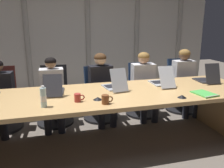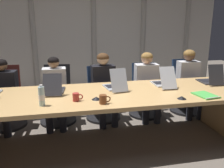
# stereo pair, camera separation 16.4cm
# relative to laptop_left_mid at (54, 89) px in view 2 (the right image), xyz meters

# --- Properties ---
(ground_plane) EXTENTS (12.34, 12.34, 0.00)m
(ground_plane) POSITION_rel_laptop_left_mid_xyz_m (0.78, -0.17, -0.79)
(ground_plane) COLOR #6B6056
(conference_table) EXTENTS (3.83, 1.14, 0.74)m
(conference_table) POSITION_rel_laptop_left_mid_xyz_m (0.78, -0.17, -0.20)
(conference_table) COLOR tan
(conference_table) RESTS_ON ground_plane
(curtain_backdrop) EXTENTS (6.17, 0.17, 2.94)m
(curtain_backdrop) POSITION_rel_laptop_left_mid_xyz_m (0.77, 2.45, 0.68)
(curtain_backdrop) COLOR beige
(curtain_backdrop) RESTS_ON ground_plane
(laptop_left_mid) EXTENTS (0.29, 0.46, 0.28)m
(laptop_left_mid) POSITION_rel_laptop_left_mid_xyz_m (0.00, 0.00, 0.00)
(laptop_left_mid) COLOR #2D2D33
(laptop_left_mid) RESTS_ON conference_table
(laptop_center) EXTENTS (0.28, 0.48, 0.31)m
(laptop_center) POSITION_rel_laptop_left_mid_xyz_m (0.82, -0.00, 0.01)
(laptop_center) COLOR #A8ADB7
(laptop_center) RESTS_ON conference_table
(laptop_right_mid) EXTENTS (0.23, 0.51, 0.30)m
(laptop_right_mid) POSITION_rel_laptop_left_mid_xyz_m (1.54, 0.03, 0.00)
(laptop_right_mid) COLOR #BCBCC1
(laptop_right_mid) RESTS_ON conference_table
(laptop_right_end) EXTENTS (0.26, 0.43, 0.31)m
(laptop_right_end) POSITION_rel_laptop_left_mid_xyz_m (2.30, 0.01, 0.01)
(laptop_right_end) COLOR #2D2D33
(laptop_right_end) RESTS_ON conference_table
(office_chair_left_end) EXTENTS (0.60, 0.60, 0.96)m
(office_chair_left_end) POSITION_rel_laptop_left_mid_xyz_m (-0.80, 0.80, -0.44)
(office_chair_left_end) COLOR #511E19
(office_chair_left_end) RESTS_ON ground_plane
(office_chair_left_mid) EXTENTS (0.60, 0.60, 0.94)m
(office_chair_left_mid) POSITION_rel_laptop_left_mid_xyz_m (0.01, 0.80, -0.45)
(office_chair_left_mid) COLOR black
(office_chair_left_mid) RESTS_ON ground_plane
(office_chair_center) EXTENTS (0.60, 0.60, 0.90)m
(office_chair_center) POSITION_rel_laptop_left_mid_xyz_m (0.77, 0.80, -0.46)
(office_chair_center) COLOR navy
(office_chair_center) RESTS_ON ground_plane
(office_chair_right_mid) EXTENTS (0.60, 0.60, 0.92)m
(office_chair_right_mid) POSITION_rel_laptop_left_mid_xyz_m (1.56, 0.80, -0.45)
(office_chair_right_mid) COLOR navy
(office_chair_right_mid) RESTS_ON ground_plane
(office_chair_right_end) EXTENTS (0.60, 0.60, 0.96)m
(office_chair_right_end) POSITION_rel_laptop_left_mid_xyz_m (2.37, 0.80, -0.44)
(office_chair_right_end) COLOR navy
(office_chair_right_end) RESTS_ON ground_plane
(person_left_end) EXTENTS (0.45, 0.57, 1.10)m
(person_left_end) POSITION_rel_laptop_left_mid_xyz_m (-0.80, 0.64, -0.17)
(person_left_end) COLOR black
(person_left_end) RESTS_ON ground_plane
(person_left_mid) EXTENTS (0.38, 0.55, 1.11)m
(person_left_mid) POSITION_rel_laptop_left_mid_xyz_m (-0.02, 0.64, -0.17)
(person_left_mid) COLOR silver
(person_left_mid) RESTS_ON ground_plane
(person_center) EXTENTS (0.41, 0.56, 1.15)m
(person_center) POSITION_rel_laptop_left_mid_xyz_m (0.78, 0.65, -0.14)
(person_center) COLOR black
(person_center) RESTS_ON ground_plane
(person_right_mid) EXTENTS (0.43, 0.56, 1.14)m
(person_right_mid) POSITION_rel_laptop_left_mid_xyz_m (1.54, 0.65, -0.14)
(person_right_mid) COLOR silver
(person_right_mid) RESTS_ON ground_plane
(person_right_end) EXTENTS (0.40, 0.56, 1.17)m
(person_right_end) POSITION_rel_laptop_left_mid_xyz_m (2.33, 0.65, -0.13)
(person_right_end) COLOR silver
(person_right_end) RESTS_ON ground_plane
(water_bottle_primary) EXTENTS (0.07, 0.07, 0.24)m
(water_bottle_primary) POSITION_rel_laptop_left_mid_xyz_m (-0.12, -0.49, 0.06)
(water_bottle_primary) COLOR silver
(water_bottle_primary) RESTS_ON conference_table
(coffee_mug_near) EXTENTS (0.12, 0.08, 0.10)m
(coffee_mug_near) POSITION_rel_laptop_left_mid_xyz_m (0.26, -0.41, -0.01)
(coffee_mug_near) COLOR #B2332D
(coffee_mug_near) RESTS_ON conference_table
(coffee_mug_far) EXTENTS (0.13, 0.09, 0.10)m
(coffee_mug_far) POSITION_rel_laptop_left_mid_xyz_m (0.56, -0.56, -0.00)
(coffee_mug_far) COLOR brown
(coffee_mug_far) RESTS_ON conference_table
(conference_mic_left_side) EXTENTS (0.11, 0.11, 0.03)m
(conference_mic_left_side) POSITION_rel_laptop_left_mid_xyz_m (0.50, -0.40, -0.04)
(conference_mic_left_side) COLOR black
(conference_mic_left_side) RESTS_ON conference_table
(conference_mic_middle) EXTENTS (0.11, 0.11, 0.03)m
(conference_mic_middle) POSITION_rel_laptop_left_mid_xyz_m (1.52, -0.59, -0.04)
(conference_mic_middle) COLOR black
(conference_mic_middle) RESTS_ON conference_table
(spiral_notepad) EXTENTS (0.26, 0.34, 0.03)m
(spiral_notepad) POSITION_rel_laptop_left_mid_xyz_m (1.87, -0.54, -0.05)
(spiral_notepad) COLOR #4CB74C
(spiral_notepad) RESTS_ON conference_table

